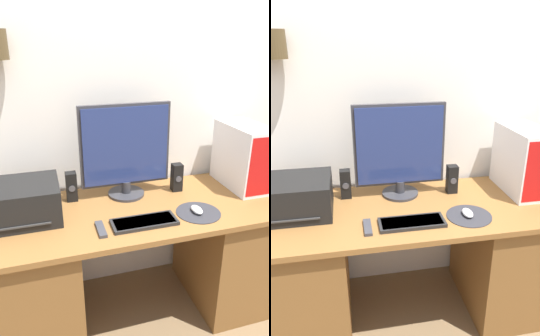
{
  "view_description": "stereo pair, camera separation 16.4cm",
  "coord_description": "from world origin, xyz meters",
  "views": [
    {
      "loc": [
        -0.48,
        -1.19,
        1.6
      ],
      "look_at": [
        -0.02,
        0.33,
        0.97
      ],
      "focal_mm": 35.0,
      "sensor_mm": 36.0,
      "label": 1
    },
    {
      "loc": [
        -0.32,
        -1.23,
        1.6
      ],
      "look_at": [
        -0.02,
        0.33,
        0.97
      ],
      "focal_mm": 35.0,
      "sensor_mm": 36.0,
      "label": 2
    }
  ],
  "objects": [
    {
      "name": "keyboard",
      "position": [
        -0.02,
        0.16,
        0.74
      ],
      "size": [
        0.33,
        0.13,
        0.02
      ],
      "color": "black",
      "rests_on": "desk"
    },
    {
      "name": "wall_back",
      "position": [
        -0.0,
        0.72,
        1.35
      ],
      "size": [
        6.4,
        0.19,
        2.7
      ],
      "color": "white",
      "rests_on": "ground_plane"
    },
    {
      "name": "remote_control",
      "position": [
        -0.25,
        0.16,
        0.74
      ],
      "size": [
        0.04,
        0.14,
        0.02
      ],
      "color": "#38383D",
      "rests_on": "desk"
    },
    {
      "name": "mouse",
      "position": [
        0.28,
        0.19,
        0.75
      ],
      "size": [
        0.05,
        0.09,
        0.03
      ],
      "color": "silver",
      "rests_on": "mousepad"
    },
    {
      "name": "mousepad",
      "position": [
        0.29,
        0.18,
        0.74
      ],
      "size": [
        0.24,
        0.24,
        0.0
      ],
      "color": "#2D2D33",
      "rests_on": "desk"
    },
    {
      "name": "desk",
      "position": [
        0.0,
        0.33,
        0.38
      ],
      "size": [
        1.69,
        0.67,
        0.73
      ],
      "color": "brown",
      "rests_on": "ground_plane"
    },
    {
      "name": "printer",
      "position": [
        -0.61,
        0.39,
        0.83
      ],
      "size": [
        0.38,
        0.32,
        0.19
      ],
      "color": "black",
      "rests_on": "desk"
    },
    {
      "name": "computer_tower",
      "position": [
        0.7,
        0.43,
        0.93
      ],
      "size": [
        0.21,
        0.4,
        0.39
      ],
      "color": "white",
      "rests_on": "desk"
    },
    {
      "name": "monitor",
      "position": [
        -0.02,
        0.51,
        1.01
      ],
      "size": [
        0.52,
        0.21,
        0.54
      ],
      "color": "#333338",
      "rests_on": "desk"
    },
    {
      "name": "speaker_left",
      "position": [
        -0.34,
        0.53,
        0.82
      ],
      "size": [
        0.06,
        0.06,
        0.17
      ],
      "color": "black",
      "rests_on": "desk"
    },
    {
      "name": "speaker_right",
      "position": [
        0.29,
        0.48,
        0.82
      ],
      "size": [
        0.06,
        0.06,
        0.17
      ],
      "color": "black",
      "rests_on": "desk"
    }
  ]
}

